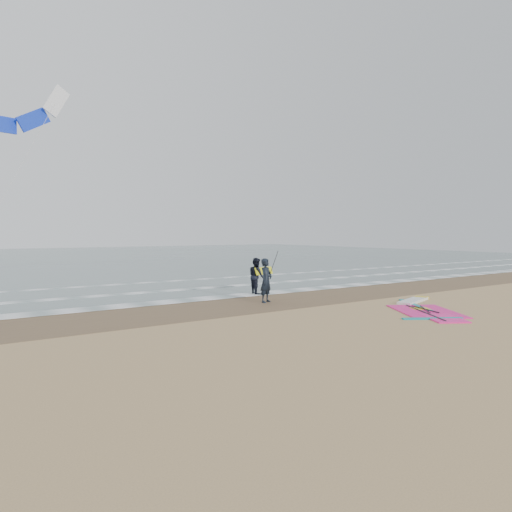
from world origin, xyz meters
TOP-DOWN VIEW (x-y plane):
  - ground at (0.00, 0.00)m, footprint 120.00×120.00m
  - sea_water at (0.00, 48.00)m, footprint 120.00×80.00m
  - wet_sand_band at (0.00, 6.00)m, footprint 120.00×5.00m
  - foam_waterline at (0.00, 10.44)m, footprint 120.00×9.15m
  - windsurf_rig at (4.19, 0.54)m, footprint 5.34×5.06m
  - person_standing at (-0.29, 5.70)m, footprint 0.87×0.75m
  - person_walking at (0.91, 8.29)m, footprint 0.85×1.02m
  - held_pole at (0.01, 5.70)m, footprint 0.17×0.86m
  - carried_kiteboard at (1.31, 8.19)m, footprint 1.30×0.51m

SIDE VIEW (x-z plane):
  - ground at x=0.00m, z-range 0.00..0.00m
  - wet_sand_band at x=0.00m, z-range 0.00..0.01m
  - sea_water at x=0.00m, z-range 0.00..0.02m
  - foam_waterline at x=0.00m, z-range 0.02..0.04m
  - windsurf_rig at x=4.19m, z-range -0.03..0.10m
  - person_walking at x=0.91m, z-range 0.00..1.90m
  - person_standing at x=-0.29m, z-range 0.00..2.03m
  - carried_kiteboard at x=1.31m, z-range 1.01..1.40m
  - held_pole at x=0.01m, z-range 0.57..2.40m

